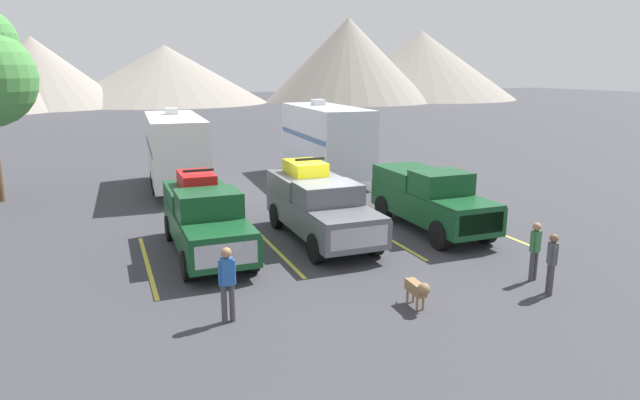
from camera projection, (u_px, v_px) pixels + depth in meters
The scene contains 15 objects.
ground_plane at pixel (326, 238), 18.48m from camera, with size 240.00×240.00×0.00m, color #38383D.
pickup_truck_a at pixel (205, 217), 16.83m from camera, with size 2.07×5.72×2.47m.
pickup_truck_b at pixel (319, 204), 18.27m from camera, with size 2.22×5.80×2.60m.
pickup_truck_c at pixel (429, 198), 19.25m from camera, with size 2.06×5.52×2.19m.
lot_stripe_a at pixel (148, 265), 15.98m from camera, with size 0.12×5.50×0.01m, color gold.
lot_stripe_b at pixel (275, 249), 17.38m from camera, with size 0.12×5.50×0.01m, color gold.
lot_stripe_c at pixel (383, 236), 18.77m from camera, with size 0.12×5.50×0.01m, color gold.
lot_stripe_d at pixel (477, 224), 20.17m from camera, with size 0.12×5.50×0.01m, color gold.
camper_trailer_a at pixel (175, 148), 25.58m from camera, with size 2.70×8.56×3.73m.
camper_trailer_b at pixel (325, 138), 28.12m from camera, with size 2.89×8.75×4.00m.
person_a at pixel (552, 260), 13.68m from camera, with size 0.26×0.33×1.58m.
person_b at pixel (227, 279), 12.15m from camera, with size 0.38×0.24×1.75m.
person_c at pixel (535, 247), 14.60m from camera, with size 0.35×0.24×1.60m.
dog at pixel (418, 289), 12.95m from camera, with size 0.30×0.98×0.73m.
mountain_ridge at pixel (147, 61), 85.89m from camera, with size 150.36×40.80×16.74m.
Camera 1 is at (-6.76, -16.34, 5.52)m, focal length 30.95 mm.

